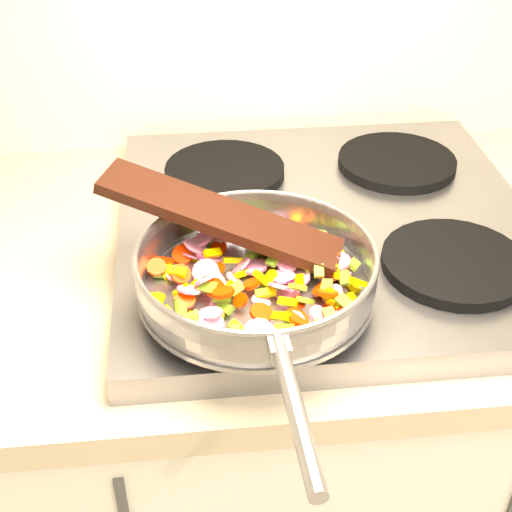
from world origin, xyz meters
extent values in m
cube|color=#939399|center=(-0.70, 1.67, 0.92)|extent=(0.60, 0.60, 0.04)
cylinder|color=black|center=(-0.84, 1.52, 0.95)|extent=(0.19, 0.19, 0.02)
cylinder|color=black|center=(-0.56, 1.52, 0.95)|extent=(0.19, 0.19, 0.02)
cylinder|color=black|center=(-0.84, 1.81, 0.95)|extent=(0.19, 0.19, 0.02)
cylinder|color=black|center=(-0.56, 1.81, 0.95)|extent=(0.19, 0.19, 0.02)
cylinder|color=#9E9EA5|center=(-0.82, 1.48, 0.96)|extent=(0.29, 0.29, 0.01)
torus|color=#9E9EA5|center=(-0.82, 1.48, 0.99)|extent=(0.33, 0.33, 0.05)
torus|color=#9E9EA5|center=(-0.82, 1.48, 1.01)|extent=(0.29, 0.29, 0.01)
cylinder|color=#9E9EA5|center=(-0.81, 1.25, 1.00)|extent=(0.03, 0.19, 0.02)
cube|color=#9E9EA5|center=(-0.82, 1.33, 1.00)|extent=(0.02, 0.03, 0.02)
cube|color=#D7BD00|center=(-0.73, 1.49, 0.98)|extent=(0.01, 0.02, 0.01)
cylinder|color=#D01467|center=(-0.79, 1.48, 0.97)|extent=(0.04, 0.04, 0.01)
cube|color=#6DA41F|center=(-0.76, 1.57, 0.97)|extent=(0.03, 0.02, 0.02)
cube|color=#6DA41F|center=(-0.90, 1.42, 0.97)|extent=(0.02, 0.02, 0.01)
cylinder|color=#D01467|center=(-0.90, 1.39, 0.98)|extent=(0.03, 0.03, 0.02)
cylinder|color=#E92A00|center=(-0.79, 1.40, 0.98)|extent=(0.04, 0.04, 0.02)
cube|color=#D7BD00|center=(-0.77, 1.47, 0.98)|extent=(0.01, 0.03, 0.02)
cube|color=#6DA41F|center=(-0.87, 1.59, 0.97)|extent=(0.02, 0.02, 0.02)
cube|color=#6DA41F|center=(-0.92, 1.45, 0.97)|extent=(0.01, 0.02, 0.01)
cylinder|color=#D01467|center=(-0.82, 1.45, 0.97)|extent=(0.03, 0.03, 0.01)
cylinder|color=#D01467|center=(-0.74, 1.55, 0.97)|extent=(0.03, 0.03, 0.02)
cube|color=#D7BD00|center=(-0.81, 1.55, 0.97)|extent=(0.02, 0.02, 0.01)
cylinder|color=#E92A00|center=(-0.71, 1.50, 0.98)|extent=(0.03, 0.03, 0.01)
cylinder|color=#E92A00|center=(-0.79, 1.46, 0.97)|extent=(0.03, 0.03, 0.01)
cylinder|color=#D01467|center=(-0.84, 1.36, 0.96)|extent=(0.04, 0.04, 0.03)
cube|color=#D7BD00|center=(-0.73, 1.43, 0.98)|extent=(0.02, 0.02, 0.02)
cylinder|color=#D01467|center=(-0.79, 1.46, 0.97)|extent=(0.04, 0.04, 0.02)
cylinder|color=#E92A00|center=(-0.83, 1.47, 0.98)|extent=(0.03, 0.03, 0.02)
cylinder|color=#D01467|center=(-0.88, 1.50, 0.97)|extent=(0.05, 0.03, 0.04)
cube|color=#6DA41F|center=(-0.77, 1.43, 0.98)|extent=(0.02, 0.02, 0.02)
cube|color=#D7BD00|center=(-0.92, 1.49, 0.99)|extent=(0.02, 0.02, 0.01)
cylinder|color=#E92A00|center=(-0.85, 1.58, 0.98)|extent=(0.03, 0.03, 0.01)
cylinder|color=#E92A00|center=(-0.79, 1.40, 0.98)|extent=(0.03, 0.03, 0.02)
cube|color=#D7BD00|center=(-0.77, 1.51, 0.97)|extent=(0.02, 0.02, 0.02)
cylinder|color=#D01467|center=(-0.92, 1.51, 0.97)|extent=(0.03, 0.03, 0.01)
cube|color=#6DA41F|center=(-0.82, 1.59, 0.99)|extent=(0.02, 0.01, 0.02)
cylinder|color=#E92A00|center=(-0.86, 1.38, 0.98)|extent=(0.03, 0.03, 0.02)
cube|color=#D7BD00|center=(-0.88, 1.59, 0.97)|extent=(0.02, 0.01, 0.02)
cylinder|color=#D01467|center=(-0.77, 1.39, 0.97)|extent=(0.04, 0.04, 0.03)
cylinder|color=#D01467|center=(-0.71, 1.51, 0.98)|extent=(0.03, 0.04, 0.04)
cube|color=#D7BD00|center=(-0.88, 1.42, 0.97)|extent=(0.02, 0.02, 0.01)
cylinder|color=#D01467|center=(-0.84, 1.58, 0.98)|extent=(0.03, 0.03, 0.02)
cylinder|color=#E92A00|center=(-0.85, 1.44, 0.97)|extent=(0.02, 0.02, 0.02)
cube|color=#D7BD00|center=(-0.74, 1.43, 0.98)|extent=(0.01, 0.02, 0.02)
cube|color=#D7BD00|center=(-0.74, 1.44, 0.98)|extent=(0.03, 0.02, 0.02)
cube|color=#D7BD00|center=(-0.75, 1.50, 0.98)|extent=(0.02, 0.01, 0.01)
cylinder|color=#D01467|center=(-0.72, 1.50, 0.98)|extent=(0.04, 0.04, 0.02)
cube|color=#6DA41F|center=(-0.82, 1.54, 0.97)|extent=(0.02, 0.03, 0.01)
cube|color=#6DA41F|center=(-0.86, 1.38, 0.98)|extent=(0.02, 0.02, 0.01)
cylinder|color=#D01467|center=(-0.88, 1.42, 0.98)|extent=(0.04, 0.04, 0.01)
cube|color=#6DA41F|center=(-0.85, 1.47, 0.97)|extent=(0.02, 0.02, 0.01)
cylinder|color=#E92A00|center=(-0.88, 1.48, 0.98)|extent=(0.02, 0.02, 0.01)
cylinder|color=#D01467|center=(-0.90, 1.55, 0.97)|extent=(0.04, 0.04, 0.03)
cylinder|color=#E92A00|center=(-0.93, 1.54, 0.97)|extent=(0.04, 0.03, 0.02)
cylinder|color=#E92A00|center=(-0.77, 1.52, 0.98)|extent=(0.03, 0.03, 0.01)
cylinder|color=#E92A00|center=(-0.74, 1.42, 0.97)|extent=(0.03, 0.03, 0.03)
cylinder|color=#D01467|center=(-0.83, 1.38, 0.98)|extent=(0.04, 0.04, 0.01)
cylinder|color=#D01467|center=(-0.80, 1.46, 0.98)|extent=(0.03, 0.03, 0.02)
cube|color=#6DA41F|center=(-0.79, 1.48, 0.97)|extent=(0.02, 0.02, 0.01)
cube|color=#6DA41F|center=(-0.75, 1.48, 0.99)|extent=(0.01, 0.02, 0.01)
cylinder|color=#D01467|center=(-0.72, 1.49, 0.97)|extent=(0.03, 0.03, 0.01)
cube|color=#6DA41F|center=(-0.75, 1.45, 0.98)|extent=(0.02, 0.02, 0.01)
cube|color=#D7BD00|center=(-0.90, 1.55, 0.97)|extent=(0.02, 0.02, 0.01)
cylinder|color=#D01467|center=(-0.89, 1.51, 0.97)|extent=(0.04, 0.04, 0.02)
cylinder|color=#D01467|center=(-0.91, 1.47, 0.98)|extent=(0.04, 0.04, 0.02)
cube|color=#D7BD00|center=(-0.79, 1.43, 0.98)|extent=(0.03, 0.02, 0.01)
cylinder|color=#D01467|center=(-0.88, 1.56, 0.98)|extent=(0.03, 0.04, 0.02)
cube|color=#D7BD00|center=(-0.73, 1.47, 0.98)|extent=(0.01, 0.02, 0.01)
cube|color=#6DA41F|center=(-0.87, 1.45, 0.98)|extent=(0.02, 0.01, 0.01)
cube|color=#D7BD00|center=(-0.82, 1.37, 0.98)|extent=(0.02, 0.01, 0.01)
cylinder|color=#E92A00|center=(-0.78, 1.44, 0.97)|extent=(0.03, 0.03, 0.02)
cube|color=#6DA41F|center=(-0.82, 1.58, 0.98)|extent=(0.02, 0.01, 0.01)
cylinder|color=#E92A00|center=(-0.77, 1.58, 0.97)|extent=(0.03, 0.04, 0.02)
cube|color=#D7BD00|center=(-0.89, 1.57, 0.97)|extent=(0.02, 0.02, 0.01)
cylinder|color=#E92A00|center=(-0.87, 1.45, 0.99)|extent=(0.04, 0.04, 0.02)
cube|color=#D7BD00|center=(-0.95, 1.47, 0.97)|extent=(0.02, 0.02, 0.02)
cube|color=#6DA41F|center=(-0.76, 1.49, 0.98)|extent=(0.02, 0.02, 0.01)
cube|color=#6DA41F|center=(-0.79, 1.37, 0.98)|extent=(0.02, 0.02, 0.01)
cylinder|color=#D01467|center=(-0.87, 1.45, 0.97)|extent=(0.03, 0.03, 0.02)
cylinder|color=#D01467|center=(-0.88, 1.49, 0.97)|extent=(0.05, 0.04, 0.03)
cube|color=#D7BD00|center=(-0.87, 1.53, 0.98)|extent=(0.03, 0.02, 0.02)
cube|color=#6DA41F|center=(-0.72, 1.50, 0.98)|extent=(0.02, 0.01, 0.02)
cylinder|color=#D01467|center=(-0.88, 1.54, 0.97)|extent=(0.05, 0.05, 0.02)
cube|color=#D7BD00|center=(-0.86, 1.47, 0.97)|extent=(0.02, 0.03, 0.01)
cube|color=#D7BD00|center=(-0.77, 1.59, 0.97)|extent=(0.02, 0.02, 0.02)
cylinder|color=#D01467|center=(-0.78, 1.38, 0.97)|extent=(0.03, 0.03, 0.02)
cylinder|color=#D01467|center=(-0.83, 1.38, 0.97)|extent=(0.03, 0.04, 0.02)
cylinder|color=#D01467|center=(-0.73, 1.42, 0.97)|extent=(0.04, 0.04, 0.02)
cylinder|color=#E92A00|center=(-0.87, 1.51, 0.97)|extent=(0.03, 0.03, 0.02)
cylinder|color=#D01467|center=(-0.76, 1.40, 0.98)|extent=(0.03, 0.04, 0.03)
cylinder|color=#D01467|center=(-0.85, 1.49, 0.96)|extent=(0.04, 0.05, 0.03)
cube|color=#D7BD00|center=(-0.91, 1.47, 0.97)|extent=(0.02, 0.02, 0.01)
cylinder|color=#D01467|center=(-0.84, 1.51, 0.97)|extent=(0.03, 0.04, 0.03)
cylinder|color=#E92A00|center=(-0.88, 1.46, 0.98)|extent=(0.03, 0.02, 0.03)
cube|color=#D7BD00|center=(-0.71, 1.48, 0.97)|extent=(0.03, 0.02, 0.01)
cube|color=#D7BD00|center=(-0.72, 1.51, 0.97)|extent=(0.03, 0.02, 0.01)
cylinder|color=#D01467|center=(-0.88, 1.53, 0.96)|extent=(0.04, 0.04, 0.02)
cylinder|color=#E92A00|center=(-0.83, 1.41, 0.98)|extent=(0.04, 0.04, 0.02)
cylinder|color=#D01467|center=(-0.82, 1.51, 0.97)|extent=(0.04, 0.04, 0.01)
cube|color=#D7BD00|center=(-0.79, 1.53, 0.98)|extent=(0.01, 0.02, 0.01)
cube|color=#6DA41F|center=(-0.78, 1.45, 0.99)|extent=(0.02, 0.02, 0.02)
cylinder|color=#D01467|center=(-0.74, 1.45, 0.97)|extent=(0.03, 0.04, 0.03)
cylinder|color=#E92A00|center=(-0.73, 1.41, 0.98)|extent=(0.02, 0.02, 0.02)
cube|color=#D7BD00|center=(-0.85, 1.39, 0.98)|extent=(0.03, 0.03, 0.02)
cube|color=#D7BD00|center=(-0.84, 1.50, 0.97)|extent=(0.02, 0.02, 0.01)
cube|color=#D7BD00|center=(-0.82, 1.46, 0.97)|extent=(0.03, 0.01, 0.01)
cube|color=#6DA41F|center=(-0.85, 1.36, 0.97)|extent=(0.03, 0.02, 0.02)
cube|color=#D7BD00|center=(-0.90, 1.48, 0.97)|extent=(0.02, 0.02, 0.02)
cube|color=#6DA41F|center=(-0.92, 1.43, 0.98)|extent=(0.01, 0.02, 0.02)
cylinder|color=#E92A00|center=(-0.80, 1.55, 0.97)|extent=(0.02, 0.02, 0.02)
cylinder|color=#E92A00|center=(-0.91, 1.46, 0.97)|extent=(0.03, 0.03, 0.01)
cylinder|color=#D01467|center=(-0.89, 1.41, 0.97)|extent=(0.04, 0.04, 0.01)
cylinder|color=#E92A00|center=(-0.78, 1.52, 0.97)|extent=(0.03, 0.03, 0.01)
cube|color=#D7BD00|center=(-0.82, 1.48, 0.98)|extent=(0.03, 0.03, 0.02)
cylinder|color=#D01467|center=(-0.86, 1.48, 0.97)|extent=(0.03, 0.03, 0.02)
cylinder|color=#E92A00|center=(-0.86, 1.57, 0.97)|extent=(0.03, 0.03, 0.01)
cylinder|color=#D01467|center=(-0.88, 1.41, 0.97)|extent=(0.04, 0.03, 0.03)
cylinder|color=#E92A00|center=(-0.73, 1.51, 0.98)|extent=(0.02, 0.03, 0.02)
cube|color=#D7BD00|center=(-0.71, 1.47, 0.97)|extent=(0.02, 0.02, 0.01)
cube|color=#D7BD00|center=(-0.74, 1.40, 0.97)|extent=(0.03, 0.02, 0.01)
cube|color=#6DA41F|center=(-0.88, 1.47, 0.98)|extent=(0.03, 0.03, 0.02)
cube|color=#D7BD00|center=(-0.80, 1.55, 0.98)|extent=(0.02, 0.02, 0.02)
cylinder|color=#E92A00|center=(-0.72, 1.49, 0.97)|extent=(0.02, 0.02, 0.02)
cylinder|color=#D01467|center=(-0.86, 1.58, 0.97)|extent=(0.03, 0.03, 0.02)
cube|color=#6DA41F|center=(-0.73, 1.41, 0.99)|extent=(0.02, 0.03, 0.01)
cylinder|color=#E92A00|center=(-0.73, 1.52, 0.98)|extent=(0.03, 0.03, 0.02)
cube|color=#D7BD00|center=(-0.90, 1.43, 0.97)|extent=(0.02, 0.01, 0.01)
cylinder|color=#E92A00|center=(-0.94, 1.52, 0.98)|extent=(0.03, 0.03, 0.02)
cylinder|color=#D01467|center=(-0.90, 1.56, 0.97)|extent=(0.03, 0.04, 0.03)
cube|color=#6DA41F|center=(-0.72, 1.46, 0.98)|extent=(0.01, 0.02, 0.02)
cylinder|color=#E92A00|center=(-0.91, 1.55, 0.97)|extent=(0.04, 0.04, 0.02)
cube|color=#6DA41F|center=(-0.80, 1.38, 0.98)|extent=(0.02, 0.02, 0.01)
cube|color=#D7BD00|center=(-0.93, 1.52, 0.97)|extent=(0.01, 0.02, 0.01)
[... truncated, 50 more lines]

